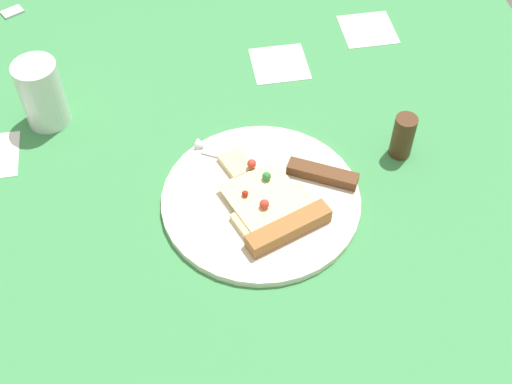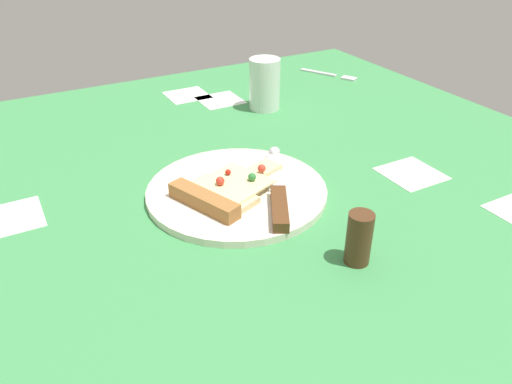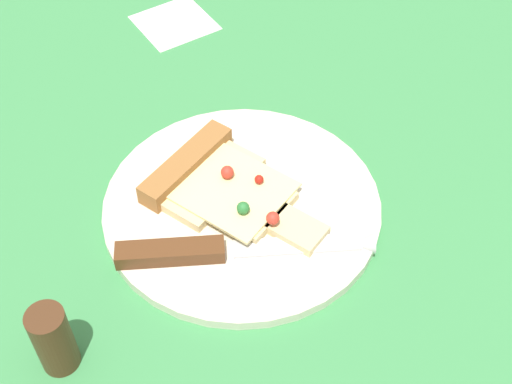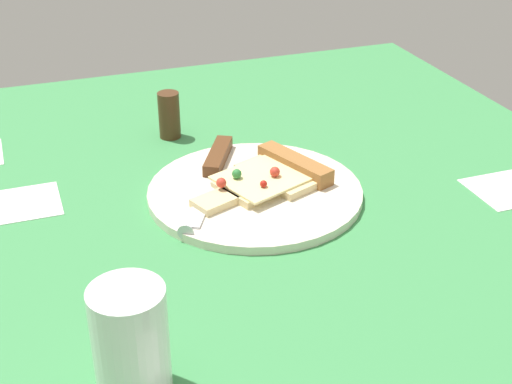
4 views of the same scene
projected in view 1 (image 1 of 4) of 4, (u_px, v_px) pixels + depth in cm
name	position (u px, v px, depth cm)	size (l,w,h in cm)	color
ground_plane	(221.00, 174.00, 101.20)	(112.64, 112.64, 3.00)	#3D8C4C
plate	(261.00, 200.00, 95.49)	(27.48, 27.48, 1.12)	silver
pizza_slice	(271.00, 207.00, 93.05)	(14.34, 19.04, 2.62)	beige
knife	(291.00, 167.00, 97.77)	(22.09, 13.30, 2.45)	silver
drinking_glass	(42.00, 94.00, 101.97)	(6.48, 6.48, 10.70)	silver
pepper_shaker	(403.00, 136.00, 99.07)	(3.19, 3.19, 7.01)	#4C2D19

